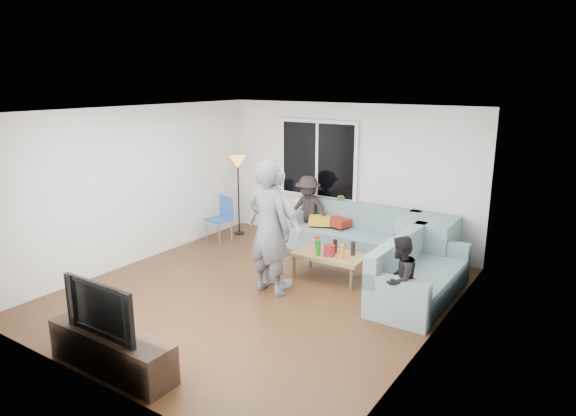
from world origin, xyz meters
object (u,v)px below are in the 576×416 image
Objects in this scene: player_right at (276,229)px; spectator_back at (308,210)px; sofa_back_section at (350,230)px; spectator_right at (399,280)px; television at (107,306)px; sofa_right_section at (421,270)px; side_chair at (218,220)px; tv_console at (112,351)px; floor_lamp at (239,196)px; coffee_table at (330,266)px; player_left at (269,228)px.

player_right is 1.40× the size of spectator_back.
spectator_right is at bearing -49.94° from sofa_back_section.
sofa_back_section is 2.25× the size of television.
sofa_back_section and sofa_right_section have the same top height.
side_chair is at bearing -161.24° from sofa_back_section.
side_chair is 0.54× the size of tv_console.
sofa_back_section is 1.27× the size of player_right.
floor_lamp is at bearing 75.78° from sofa_right_section.
spectator_back is at bearing 46.20° from side_chair.
spectator_back reaches higher than tv_console.
spectator_right is (1.71, -2.03, 0.14)m from sofa_back_section.
player_right is 1.13× the size of tv_console.
tv_console reaches higher than coffee_table.
side_chair is at bearing -28.62° from player_left.
floor_lamp is at bearing -175.51° from sofa_back_section.
side_chair is 4.44m from television.
player_left is at bearing -94.88° from sofa_back_section.
side_chair is (-2.64, 0.44, 0.23)m from coffee_table.
side_chair is 0.76× the size of spectator_right.
television is at bearing 149.28° from sofa_right_section.
sofa_back_section is 2.10m from sofa_right_section.
player_left reaches higher than side_chair.
player_right is 1.96m from spectator_right.
player_right reaches higher than tv_console.
spectator_back is 0.81× the size of tv_console.
player_left is (2.17, -1.39, 0.54)m from side_chair.
sofa_right_section is 1.25× the size of tv_console.
coffee_table is at bearing 79.09° from television.
player_right is (-1.93, -0.76, 0.48)m from sofa_right_section.
spectator_right reaches higher than side_chair.
spectator_back is (-2.60, 1.25, 0.22)m from sofa_right_section.
coffee_table is at bearing 90.84° from sofa_right_section.
player_left is at bearing 117.29° from sofa_right_section.
floor_lamp is at bearing 113.13° from television.
tv_console is 1.56× the size of television.
television is (-2.11, -2.74, 0.17)m from spectator_right.
sofa_back_section is 4.79m from tv_console.
television reaches higher than side_chair.
player_left is (2.17, -2.01, 0.19)m from floor_lamp.
tv_console is (1.96, -3.97, -0.21)m from side_chair.
floor_lamp is at bearing 113.13° from tv_console.
television is (1.96, -3.97, 0.30)m from side_chair.
coffee_table is 3.64m from television.
coffee_table is at bearing -113.09° from player_right.
television is at bearing 89.28° from player_left.
spectator_right reaches higher than television.
player_left is 1.90× the size of television.
player_left is at bearing 85.23° from tv_console.
sofa_back_section reaches higher than coffee_table.
tv_console is at bearing -47.07° from side_chair.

